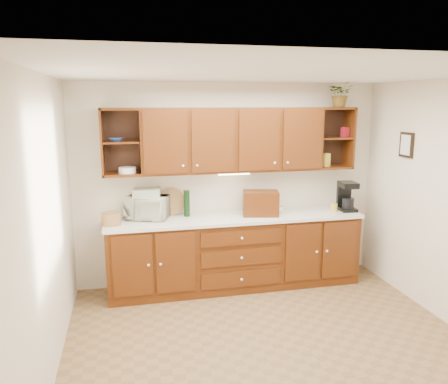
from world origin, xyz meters
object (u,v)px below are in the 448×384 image
microwave (147,208)px  bread_box (261,203)px  coffee_maker (347,197)px  potted_plant (341,94)px

microwave → bread_box: (1.42, -0.15, 0.02)m
microwave → coffee_maker: coffee_maker is taller
bread_box → potted_plant: bearing=17.8°
bread_box → potted_plant: potted_plant is taller
bread_box → coffee_maker: (1.19, -0.00, 0.03)m
microwave → coffee_maker: bearing=16.0°
microwave → coffee_maker: (2.61, -0.15, 0.05)m
microwave → potted_plant: (2.50, -0.04, 1.38)m
coffee_maker → microwave: bearing=-177.4°
bread_box → coffee_maker: coffee_maker is taller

